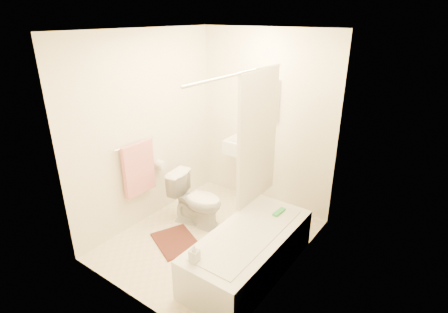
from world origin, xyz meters
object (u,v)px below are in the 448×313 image
Objects in this scene: bath_mat at (176,241)px; toilet at (196,200)px; bathtub at (249,251)px; soap_bottle at (194,254)px; sink at (246,168)px.

toilet is at bearing 97.85° from bath_mat.
bathtub is 2.69× the size of bath_mat.
bath_mat is at bearing 144.67° from soap_bottle.
soap_bottle is at bearing -104.76° from bathtub.
sink is 2.04m from soap_bottle.
bath_mat is at bearing -95.85° from sink.
bath_mat is (-0.10, -1.37, -0.50)m from sink.
toilet is 0.44× the size of bathtub.
sink is at bearing 124.25° from bathtub.
sink is at bearing 85.92° from bath_mat.
sink is 5.64× the size of soap_bottle.
toilet reaches higher than soap_bottle.
toilet is 0.93m from sink.
toilet is at bearing 160.58° from bathtub.
toilet reaches higher than bath_mat.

